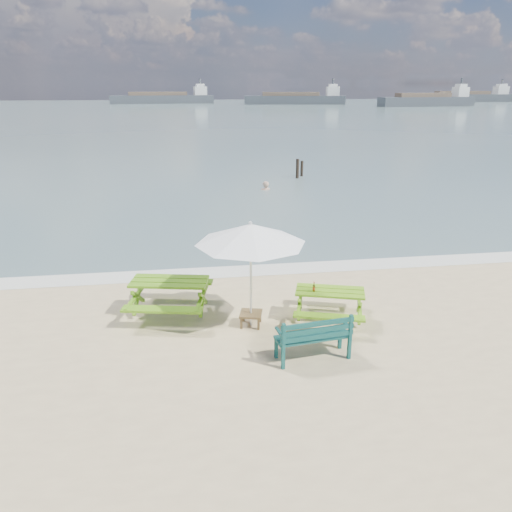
{
  "coord_description": "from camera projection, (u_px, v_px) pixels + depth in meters",
  "views": [
    {
      "loc": [
        -1.69,
        -8.61,
        5.07
      ],
      "look_at": [
        0.05,
        3.0,
        1.0
      ],
      "focal_mm": 35.0,
      "sensor_mm": 36.0,
      "label": 1
    }
  ],
  "objects": [
    {
      "name": "cargo_ships",
      "position": [
        385.0,
        99.0,
        132.75
      ],
      "size": [
        139.85,
        33.43,
        4.4
      ],
      "color": "#393E44",
      "rests_on": "ground"
    },
    {
      "name": "mooring_pilings",
      "position": [
        299.0,
        170.0,
        28.3
      ],
      "size": [
        0.57,
        0.77,
        1.28
      ],
      "color": "black",
      "rests_on": "ground"
    },
    {
      "name": "foam_strip",
      "position": [
        246.0,
        271.0,
        14.24
      ],
      "size": [
        22.0,
        0.9,
        0.01
      ],
      "primitive_type": "cube",
      "color": "silver",
      "rests_on": "ground"
    },
    {
      "name": "picnic_table_left",
      "position": [
        170.0,
        298.0,
        11.49
      ],
      "size": [
        2.09,
        2.24,
        0.83
      ],
      "color": "#5A9416",
      "rests_on": "ground"
    },
    {
      "name": "swimmer",
      "position": [
        265.0,
        198.0,
        25.29
      ],
      "size": [
        0.7,
        0.53,
        1.75
      ],
      "color": "tan",
      "rests_on": "ground"
    },
    {
      "name": "sea",
      "position": [
        188.0,
        113.0,
        89.37
      ],
      "size": [
        300.0,
        300.0,
        0.0
      ],
      "primitive_type": "plane",
      "color": "slate",
      "rests_on": "ground"
    },
    {
      "name": "beer_bottle",
      "position": [
        314.0,
        288.0,
        10.99
      ],
      "size": [
        0.06,
        0.06,
        0.23
      ],
      "color": "brown",
      "rests_on": "picnic_table_right"
    },
    {
      "name": "park_bench",
      "position": [
        313.0,
        345.0,
        9.64
      ],
      "size": [
        1.5,
        0.68,
        0.89
      ],
      "color": "#0F3F3D",
      "rests_on": "ground"
    },
    {
      "name": "patio_umbrella",
      "position": [
        251.0,
        234.0,
        10.35
      ],
      "size": [
        2.87,
        2.87,
        2.33
      ],
      "color": "silver",
      "rests_on": "ground"
    },
    {
      "name": "side_table",
      "position": [
        251.0,
        319.0,
        10.99
      ],
      "size": [
        0.57,
        0.57,
        0.31
      ],
      "color": "brown",
      "rests_on": "ground"
    },
    {
      "name": "picnic_table_right",
      "position": [
        329.0,
        306.0,
        11.19
      ],
      "size": [
        1.94,
        2.05,
        0.72
      ],
      "color": "#66A018",
      "rests_on": "ground"
    }
  ]
}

